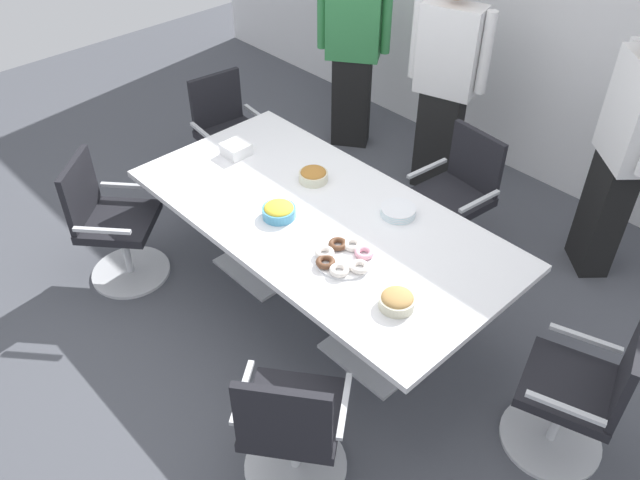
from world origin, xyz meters
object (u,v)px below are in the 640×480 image
at_px(office_chair_4, 578,398).
at_px(person_standing_1, 446,82).
at_px(office_chair_1, 229,140).
at_px(plate_stack, 398,211).
at_px(office_chair_2, 113,228).
at_px(office_chair_0, 455,202).
at_px(person_standing_0, 353,49).
at_px(napkin_pile, 236,149).
at_px(snack_bowl_chips_yellow, 279,210).
at_px(donut_platter, 344,257).
at_px(snack_bowl_cookies, 397,300).
at_px(snack_bowl_pretzels, 313,175).
at_px(conference_table, 320,231).
at_px(office_chair_3, 292,430).
at_px(person_standing_2, 625,148).

bearing_deg(office_chair_4, person_standing_1, 36.54).
distance_m(office_chair_1, plate_stack, 1.91).
bearing_deg(office_chair_2, office_chair_0, 102.32).
xyz_separation_m(person_standing_0, napkin_pile, (0.47, -1.60, -0.10)).
height_order(snack_bowl_chips_yellow, donut_platter, snack_bowl_chips_yellow).
bearing_deg(snack_bowl_cookies, office_chair_0, 114.44).
relative_size(office_chair_4, snack_bowl_chips_yellow, 4.55).
relative_size(person_standing_1, snack_bowl_chips_yellow, 8.81).
relative_size(office_chair_4, snack_bowl_pretzels, 4.88).
height_order(conference_table, office_chair_1, office_chair_1).
relative_size(office_chair_1, office_chair_3, 1.00).
xyz_separation_m(conference_table, snack_bowl_chips_yellow, (-0.15, -0.19, 0.17)).
bearing_deg(person_standing_1, person_standing_2, 164.36).
relative_size(office_chair_1, snack_bowl_cookies, 4.89).
height_order(office_chair_2, person_standing_2, person_standing_2).
bearing_deg(snack_bowl_cookies, napkin_pile, 170.27).
bearing_deg(napkin_pile, office_chair_2, -109.33).
height_order(conference_table, donut_platter, donut_platter).
distance_m(office_chair_3, person_standing_0, 3.42).
bearing_deg(person_standing_2, snack_bowl_pretzels, 90.26).
bearing_deg(person_standing_2, snack_bowl_chips_yellow, 100.02).
height_order(office_chair_2, office_chair_3, same).
relative_size(office_chair_2, person_standing_0, 0.53).
xyz_separation_m(person_standing_1, donut_platter, (0.77, -1.84, -0.15)).
height_order(person_standing_1, snack_bowl_cookies, person_standing_1).
relative_size(office_chair_0, snack_bowl_chips_yellow, 4.55).
distance_m(person_standing_0, plate_stack, 2.12).
bearing_deg(napkin_pile, conference_table, -3.08).
xyz_separation_m(person_standing_1, person_standing_2, (1.39, 0.02, 0.04)).
distance_m(snack_bowl_chips_yellow, snack_bowl_cookies, 0.98).
bearing_deg(office_chair_2, office_chair_1, 155.10).
relative_size(snack_bowl_cookies, plate_stack, 0.89).
distance_m(office_chair_4, napkin_pile, 2.58).
relative_size(snack_bowl_cookies, napkin_pile, 1.14).
xyz_separation_m(conference_table, plate_stack, (0.32, 0.33, 0.15)).
height_order(conference_table, plate_stack, plate_stack).
bearing_deg(snack_bowl_pretzels, person_standing_0, 126.39).
bearing_deg(person_standing_0, office_chair_1, 45.07).
xyz_separation_m(office_chair_3, person_standing_2, (0.18, 2.64, 0.55)).
xyz_separation_m(office_chair_3, snack_bowl_cookies, (-0.00, 0.72, 0.39)).
distance_m(office_chair_0, office_chair_1, 1.87).
bearing_deg(office_chair_4, person_standing_0, 46.16).
distance_m(donut_platter, napkin_pile, 1.29).
xyz_separation_m(office_chair_3, plate_stack, (-0.50, 1.30, 0.37)).
relative_size(office_chair_0, napkin_pile, 5.57).
xyz_separation_m(office_chair_4, plate_stack, (-1.35, 0.12, 0.37)).
xyz_separation_m(office_chair_3, donut_platter, (-0.43, 0.77, 0.37)).
relative_size(office_chair_4, snack_bowl_cookies, 4.89).
xyz_separation_m(office_chair_3, person_standing_1, (-1.21, 2.61, 0.51)).
xyz_separation_m(person_standing_2, snack_bowl_pretzels, (-1.30, -1.46, -0.16)).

